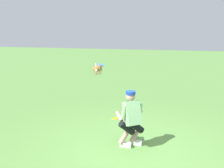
# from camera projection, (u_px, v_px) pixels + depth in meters

# --- Properties ---
(ground_plane) EXTENTS (60.00, 60.00, 0.00)m
(ground_plane) POSITION_uv_depth(u_px,v_px,m) (134.00, 153.00, 5.14)
(ground_plane) COLOR #588941
(person) EXTENTS (0.71, 0.56, 1.29)m
(person) POSITION_uv_depth(u_px,v_px,m) (131.00, 117.00, 5.33)
(person) COLOR silver
(person) RESTS_ON ground_plane
(dog) EXTENTS (0.56, 0.93, 0.49)m
(dog) POSITION_uv_depth(u_px,v_px,m) (98.00, 70.00, 7.85)
(dog) COLOR olive
(frisbee_flying) EXTENTS (0.35, 0.35, 0.08)m
(frisbee_flying) POSITION_uv_depth(u_px,v_px,m) (100.00, 65.00, 7.63)
(frisbee_flying) COLOR #318EEA
(frisbee_held) EXTENTS (0.23, 0.24, 0.13)m
(frisbee_held) POSITION_uv_depth(u_px,v_px,m) (116.00, 118.00, 5.54)
(frisbee_held) COLOR yellow
(frisbee_held) RESTS_ON person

